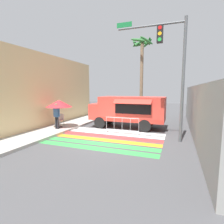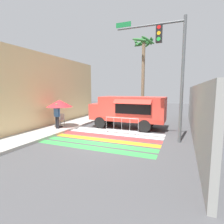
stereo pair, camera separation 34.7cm
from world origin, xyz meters
The scene contains 12 objects.
ground_plane centered at (0.00, 0.00, 0.00)m, with size 60.00×60.00×0.00m, color #424244.
sidewalk_left centered at (-5.38, 0.00, 0.08)m, with size 4.40×16.00×0.16m.
building_left_facade centered at (-5.51, 0.00, 2.77)m, with size 0.25×16.00×5.54m.
concrete_wall_right centered at (4.85, 3.00, 1.57)m, with size 0.20×16.00×3.14m.
crosswalk_painted centered at (0.00, 0.07, 0.00)m, with size 6.40×4.36×0.01m.
food_truck centered at (0.22, 3.38, 1.41)m, with size 5.61×2.52×2.38m.
traffic_signal_pole centered at (3.36, 0.86, 4.54)m, with size 3.84×0.29×6.75m.
patio_umbrella centered at (-4.15, 1.01, 1.90)m, with size 1.84×1.84×2.00m.
folding_chair centered at (-4.44, 1.47, 0.72)m, with size 0.46×0.46×0.92m.
vendor_person centered at (-4.02, 0.53, 1.20)m, with size 0.53×0.24×1.79m.
barricade_front centered at (0.40, 1.65, 0.52)m, with size 2.29×0.44×1.04m.
palm_tree centered at (0.48, 7.57, 5.64)m, with size 2.15×2.10×7.81m.
Camera 1 is at (3.79, -9.36, 2.89)m, focal length 28.00 mm.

